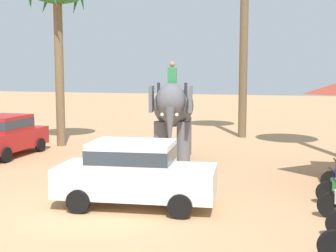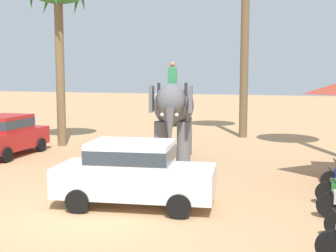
{
  "view_description": "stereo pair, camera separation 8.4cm",
  "coord_description": "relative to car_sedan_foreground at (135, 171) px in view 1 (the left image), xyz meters",
  "views": [
    {
      "loc": [
        5.25,
        -10.01,
        3.49
      ],
      "look_at": [
        0.44,
        5.24,
        1.6
      ],
      "focal_mm": 49.16,
      "sensor_mm": 36.0,
      "label": 1
    },
    {
      "loc": [
        5.33,
        -9.99,
        3.49
      ],
      "look_at": [
        0.44,
        5.24,
        1.6
      ],
      "focal_mm": 49.16,
      "sensor_mm": 36.0,
      "label": 2
    }
  ],
  "objects": [
    {
      "name": "car_sedan_foreground",
      "position": [
        0.0,
        0.0,
        0.0
      ],
      "size": [
        4.3,
        2.3,
        1.7
      ],
      "color": "white",
      "rests_on": "ground"
    },
    {
      "name": "ground_plane",
      "position": [
        -0.91,
        -0.89,
        -0.93
      ],
      "size": [
        120.0,
        120.0,
        0.0
      ],
      "primitive_type": "plane",
      "color": "tan"
    },
    {
      "name": "car_parked_far_side",
      "position": [
        -7.78,
        5.06,
        0.0
      ],
      "size": [
        2.03,
        4.18,
        1.7
      ],
      "color": "red",
      "rests_on": "ground"
    },
    {
      "name": "elephant_with_mahout",
      "position": [
        -0.91,
        6.46,
        1.06
      ],
      "size": [
        2.33,
        4.01,
        3.88
      ],
      "color": "slate",
      "rests_on": "ground"
    }
  ]
}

